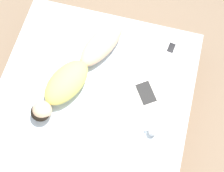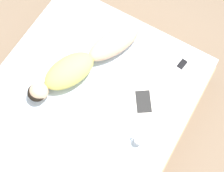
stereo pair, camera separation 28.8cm
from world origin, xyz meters
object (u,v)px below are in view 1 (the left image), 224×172
object	(u,v)px
person	(78,70)
open_magazine	(156,90)
coffee_mug	(153,131)
cell_phone	(171,48)

from	to	relation	value
person	open_magazine	bearing A→B (deg)	-154.51
open_magazine	coffee_mug	xyz separation A→B (m)	(-0.05, 0.40, 0.04)
coffee_mug	cell_phone	size ratio (longest dim) A/B	0.77
open_magazine	cell_phone	distance (m)	0.47
coffee_mug	person	bearing A→B (deg)	-25.07
open_magazine	coffee_mug	world-z (taller)	coffee_mug
person	cell_phone	distance (m)	0.95
cell_phone	open_magazine	bearing A→B (deg)	90.89
person	cell_phone	bearing A→B (deg)	-125.01
person	coffee_mug	distance (m)	0.88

